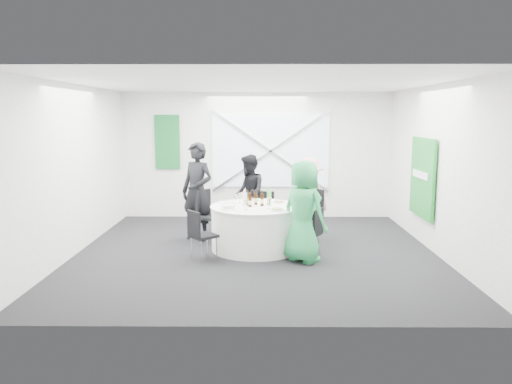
{
  "coord_description": "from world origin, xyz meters",
  "views": [
    {
      "loc": [
        0.07,
        -8.17,
        2.29
      ],
      "look_at": [
        0.0,
        0.2,
        1.0
      ],
      "focal_mm": 35.0,
      "sensor_mm": 36.0,
      "label": 1
    }
  ],
  "objects_px": {
    "chair_back": "(264,210)",
    "chair_front_right": "(312,229)",
    "person_woman_green": "(304,211)",
    "chair_back_right": "(310,211)",
    "banquet_table": "(256,228)",
    "green_water_bottle": "(269,198)",
    "person_woman_pink": "(308,199)",
    "chair_front_left": "(200,232)",
    "person_man_back": "(249,194)",
    "chair_back_left": "(208,211)",
    "person_man_back_left": "(197,192)",
    "clear_water_bottle": "(245,199)"
  },
  "relations": [
    {
      "from": "banquet_table",
      "to": "clear_water_bottle",
      "type": "bearing_deg",
      "value": 177.84
    },
    {
      "from": "person_man_back",
      "to": "person_woman_pink",
      "type": "height_order",
      "value": "person_man_back"
    },
    {
      "from": "chair_back",
      "to": "person_man_back",
      "type": "xyz_separation_m",
      "value": [
        -0.3,
        0.2,
        0.29
      ]
    },
    {
      "from": "person_woman_green",
      "to": "clear_water_bottle",
      "type": "distance_m",
      "value": 1.18
    },
    {
      "from": "chair_front_left",
      "to": "person_woman_green",
      "type": "relative_size",
      "value": 0.51
    },
    {
      "from": "chair_back_right",
      "to": "green_water_bottle",
      "type": "bearing_deg",
      "value": -87.32
    },
    {
      "from": "chair_front_left",
      "to": "clear_water_bottle",
      "type": "height_order",
      "value": "clear_water_bottle"
    },
    {
      "from": "person_woman_pink",
      "to": "person_woman_green",
      "type": "height_order",
      "value": "person_woman_green"
    },
    {
      "from": "person_man_back_left",
      "to": "banquet_table",
      "type": "bearing_deg",
      "value": -0.0
    },
    {
      "from": "chair_back_left",
      "to": "clear_water_bottle",
      "type": "bearing_deg",
      "value": -96.25
    },
    {
      "from": "person_man_back",
      "to": "person_woman_pink",
      "type": "xyz_separation_m",
      "value": [
        1.1,
        -0.58,
        -0.01
      ]
    },
    {
      "from": "chair_front_left",
      "to": "chair_back_right",
      "type": "bearing_deg",
      "value": -94.25
    },
    {
      "from": "chair_front_left",
      "to": "person_woman_pink",
      "type": "relative_size",
      "value": 0.53
    },
    {
      "from": "chair_front_right",
      "to": "person_man_back",
      "type": "xyz_separation_m",
      "value": [
        -1.06,
        1.82,
        0.29
      ]
    },
    {
      "from": "chair_back",
      "to": "green_water_bottle",
      "type": "relative_size",
      "value": 2.72
    },
    {
      "from": "chair_back",
      "to": "person_woman_pink",
      "type": "distance_m",
      "value": 0.93
    },
    {
      "from": "clear_water_bottle",
      "to": "person_man_back_left",
      "type": "bearing_deg",
      "value": 143.34
    },
    {
      "from": "chair_front_left",
      "to": "person_man_back_left",
      "type": "height_order",
      "value": "person_man_back_left"
    },
    {
      "from": "banquet_table",
      "to": "person_woman_pink",
      "type": "bearing_deg",
      "value": 36.84
    },
    {
      "from": "green_water_bottle",
      "to": "person_man_back_left",
      "type": "bearing_deg",
      "value": 155.65
    },
    {
      "from": "chair_back_right",
      "to": "person_woman_pink",
      "type": "relative_size",
      "value": 0.63
    },
    {
      "from": "person_woman_green",
      "to": "green_water_bottle",
      "type": "height_order",
      "value": "person_woman_green"
    },
    {
      "from": "chair_back",
      "to": "person_woman_green",
      "type": "height_order",
      "value": "person_woman_green"
    },
    {
      "from": "chair_back",
      "to": "person_woman_pink",
      "type": "relative_size",
      "value": 0.54
    },
    {
      "from": "chair_back_left",
      "to": "clear_water_bottle",
      "type": "distance_m",
      "value": 0.95
    },
    {
      "from": "green_water_bottle",
      "to": "clear_water_bottle",
      "type": "height_order",
      "value": "green_water_bottle"
    },
    {
      "from": "banquet_table",
      "to": "chair_back",
      "type": "bearing_deg",
      "value": 82.26
    },
    {
      "from": "chair_back_right",
      "to": "person_man_back",
      "type": "distance_m",
      "value": 1.36
    },
    {
      "from": "chair_front_right",
      "to": "person_woman_green",
      "type": "height_order",
      "value": "person_woman_green"
    },
    {
      "from": "banquet_table",
      "to": "chair_back_left",
      "type": "bearing_deg",
      "value": 146.75
    },
    {
      "from": "chair_front_left",
      "to": "clear_water_bottle",
      "type": "relative_size",
      "value": 2.85
    },
    {
      "from": "chair_back_left",
      "to": "person_woman_green",
      "type": "relative_size",
      "value": 0.58
    },
    {
      "from": "person_man_back",
      "to": "clear_water_bottle",
      "type": "distance_m",
      "value": 1.29
    },
    {
      "from": "chair_back_left",
      "to": "person_woman_pink",
      "type": "bearing_deg",
      "value": -52.66
    },
    {
      "from": "chair_back_right",
      "to": "person_woman_green",
      "type": "height_order",
      "value": "person_woman_green"
    },
    {
      "from": "chair_back",
      "to": "chair_front_right",
      "type": "distance_m",
      "value": 1.8
    },
    {
      "from": "chair_back",
      "to": "chair_back_right",
      "type": "relative_size",
      "value": 0.86
    },
    {
      "from": "person_woman_pink",
      "to": "person_man_back_left",
      "type": "bearing_deg",
      "value": -35.83
    },
    {
      "from": "chair_front_right",
      "to": "person_man_back_left",
      "type": "relative_size",
      "value": 0.45
    },
    {
      "from": "green_water_bottle",
      "to": "person_woman_pink",
      "type": "bearing_deg",
      "value": 41.04
    },
    {
      "from": "person_man_back_left",
      "to": "person_woman_green",
      "type": "height_order",
      "value": "person_man_back_left"
    },
    {
      "from": "chair_back",
      "to": "person_man_back_left",
      "type": "relative_size",
      "value": 0.46
    },
    {
      "from": "chair_back_right",
      "to": "person_man_back_left",
      "type": "relative_size",
      "value": 0.54
    },
    {
      "from": "banquet_table",
      "to": "green_water_bottle",
      "type": "distance_m",
      "value": 0.55
    },
    {
      "from": "chair_back_left",
      "to": "person_woman_green",
      "type": "distance_m",
      "value": 2.09
    },
    {
      "from": "banquet_table",
      "to": "chair_front_left",
      "type": "height_order",
      "value": "chair_front_left"
    },
    {
      "from": "chair_front_right",
      "to": "banquet_table",
      "type": "bearing_deg",
      "value": -90.0
    },
    {
      "from": "chair_back_right",
      "to": "clear_water_bottle",
      "type": "relative_size",
      "value": 3.38
    },
    {
      "from": "chair_front_left",
      "to": "person_man_back",
      "type": "bearing_deg",
      "value": -58.71
    },
    {
      "from": "chair_back_left",
      "to": "person_woman_green",
      "type": "height_order",
      "value": "person_woman_green"
    }
  ]
}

